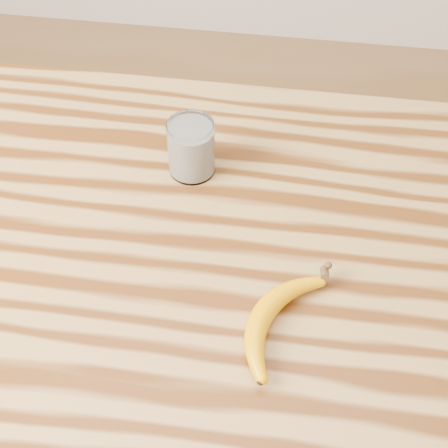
# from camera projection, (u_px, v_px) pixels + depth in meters

# --- Properties ---
(table) EXTENTS (1.20, 0.80, 0.90)m
(table) POSITION_uv_depth(u_px,v_px,m) (170.00, 285.00, 1.06)
(table) COLOR olive
(table) RESTS_ON ground
(smoothie_glass) EXTENTS (0.08, 0.08, 0.10)m
(smoothie_glass) POSITION_uv_depth(u_px,v_px,m) (191.00, 148.00, 1.02)
(smoothie_glass) COLOR white
(smoothie_glass) RESTS_ON table
(banana) EXTENTS (0.19, 0.28, 0.03)m
(banana) POSITION_uv_depth(u_px,v_px,m) (263.00, 313.00, 0.85)
(banana) COLOR #E69200
(banana) RESTS_ON table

